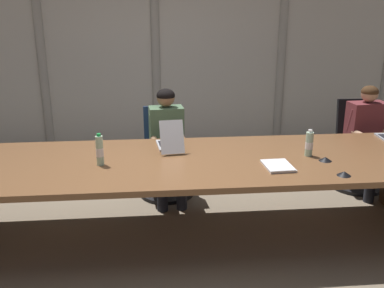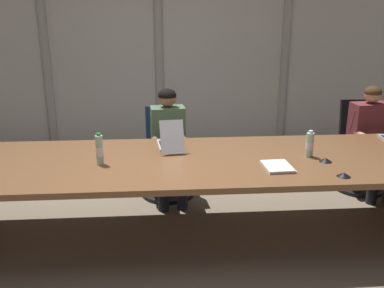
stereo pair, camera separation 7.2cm
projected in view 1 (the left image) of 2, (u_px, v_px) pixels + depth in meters
name	position (u px, v px, depth m)	size (l,w,h in m)	color
ground_plane	(171.00, 236.00, 3.95)	(15.97, 15.97, 0.00)	#7F705B
conference_table	(170.00, 173.00, 3.76)	(5.13, 1.28, 0.74)	brown
curtain_backdrop	(160.00, 43.00, 5.84)	(7.98, 0.17, 3.06)	beige
laptop_left_mid	(170.00, 142.00, 4.01)	(0.26, 0.48, 0.30)	#BCBCC1
office_chair_left_mid	(165.00, 162.00, 4.78)	(0.60, 0.60, 0.96)	navy
office_chair_center	(357.00, 155.00, 4.98)	(0.60, 0.60, 0.99)	black
person_left_mid	(168.00, 139.00, 4.53)	(0.40, 0.57, 1.19)	#4C6B4C
person_center	(369.00, 133.00, 4.73)	(0.44, 0.57, 1.19)	brown
water_bottle_primary	(100.00, 151.00, 3.57)	(0.06, 0.06, 0.27)	#ADD1B2
water_bottle_secondary	(309.00, 144.00, 3.80)	(0.07, 0.07, 0.24)	#ADD1B2
conference_mic_left_side	(325.00, 159.00, 3.70)	(0.11, 0.11, 0.04)	black
conference_mic_middle	(344.00, 173.00, 3.38)	(0.11, 0.11, 0.04)	black
spiral_notepad	(278.00, 166.00, 3.56)	(0.23, 0.32, 0.03)	silver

